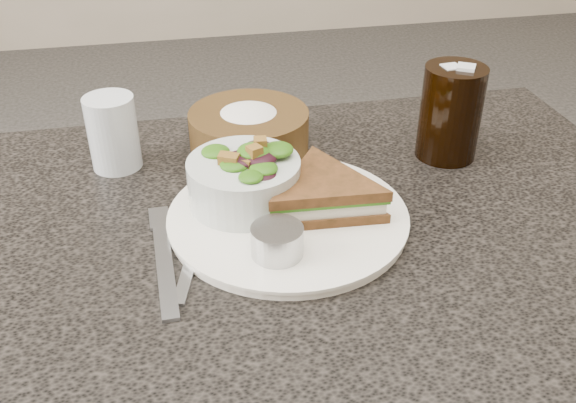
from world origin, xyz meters
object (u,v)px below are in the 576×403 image
(water_glass, at_px, (113,133))
(dressing_ramekin, at_px, (277,241))
(sandwich, at_px, (324,194))
(bread_basket, at_px, (249,127))
(dinner_plate, at_px, (288,218))
(salad_bowl, at_px, (244,174))
(cola_glass, at_px, (451,109))

(water_glass, bearing_deg, dressing_ramekin, -55.84)
(sandwich, height_order, bread_basket, bread_basket)
(dinner_plate, xyz_separation_m, bread_basket, (-0.02, 0.17, 0.04))
(sandwich, xyz_separation_m, salad_bowl, (-0.09, 0.04, 0.02))
(dressing_ramekin, bearing_deg, salad_bowl, 99.69)
(cola_glass, bearing_deg, dinner_plate, -154.58)
(dressing_ramekin, bearing_deg, bread_basket, 88.15)
(dinner_plate, bearing_deg, bread_basket, 96.57)
(cola_glass, xyz_separation_m, water_glass, (-0.46, 0.06, -0.02))
(sandwich, height_order, dressing_ramekin, sandwich)
(sandwich, bearing_deg, dressing_ramekin, -130.34)
(bread_basket, height_order, cola_glass, cola_glass)
(dressing_ramekin, xyz_separation_m, bread_basket, (0.01, 0.25, 0.02))
(bread_basket, bearing_deg, salad_bowl, -101.31)
(cola_glass, height_order, water_glass, cola_glass)
(salad_bowl, relative_size, dressing_ramekin, 2.37)
(cola_glass, bearing_deg, water_glass, 172.18)
(dinner_plate, height_order, cola_glass, cola_glass)
(water_glass, bearing_deg, cola_glass, -7.82)
(dressing_ramekin, bearing_deg, dinner_plate, 69.82)
(cola_glass, bearing_deg, sandwich, -150.00)
(salad_bowl, relative_size, water_glass, 1.34)
(cola_glass, bearing_deg, dressing_ramekin, -145.17)
(dinner_plate, height_order, dressing_ramekin, dressing_ramekin)
(salad_bowl, relative_size, cola_glass, 0.95)
(sandwich, xyz_separation_m, water_glass, (-0.25, 0.19, 0.02))
(dressing_ramekin, relative_size, bread_basket, 0.35)
(dinner_plate, bearing_deg, cola_glass, 25.42)
(salad_bowl, bearing_deg, water_glass, 136.78)
(cola_glass, bearing_deg, salad_bowl, -164.33)
(sandwich, bearing_deg, bread_basket, 113.74)
(dressing_ramekin, height_order, cola_glass, cola_glass)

